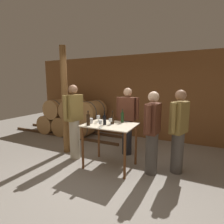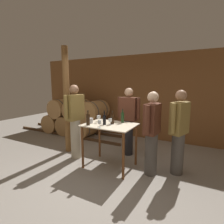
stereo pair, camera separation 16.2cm
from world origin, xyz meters
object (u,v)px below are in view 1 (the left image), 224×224
Objects in this scene: wine_bottle_right at (122,117)px; wine_glass_far_side at (110,120)px; wine_bottle_left at (105,119)px; wine_bottle_center at (112,119)px; person_visitor_with_scarf at (74,120)px; person_visitor_near_door at (179,130)px; person_visitor_bearded at (152,131)px; wine_bottle_far_left at (88,120)px; wine_glass_near_center at (98,117)px; wine_glass_near_right at (101,122)px; ice_bucket at (90,121)px; wooden_post at (65,101)px; wine_glass_near_left at (99,117)px; person_host at (127,120)px.

wine_bottle_right is 0.33m from wine_glass_far_side.
wine_bottle_center is (0.11, 0.15, -0.01)m from wine_bottle_left.
wine_bottle_left is 0.17× the size of person_visitor_with_scarf.
wine_bottle_left is 1.49m from person_visitor_near_door.
wine_bottle_right is 0.19× the size of person_visitor_bearded.
wine_glass_near_center is (0.05, 0.31, -0.01)m from wine_bottle_far_left.
wine_bottle_far_left reaches higher than wine_glass_near_right.
person_visitor_with_scarf reaches higher than wine_glass_near_center.
wine_bottle_far_left is at bearing -69.49° from ice_bucket.
ice_bucket is at bearing -172.03° from person_visitor_bearded.
wooden_post is 8.82× the size of wine_bottle_right.
wine_bottle_far_left is at bearing -26.65° from wooden_post.
person_visitor_bearded is (0.70, -0.18, -0.19)m from wine_bottle_right.
person_visitor_near_door is at bearing 6.06° from wine_glass_near_left.
wooden_post is 1.64× the size of person_visitor_bearded.
wine_bottle_right reaches higher than ice_bucket.
wine_glass_near_center is at bearing -154.22° from wine_bottle_right.
person_visitor_bearded reaches higher than ice_bucket.
wine_bottle_left is 0.91m from person_host.
wine_glass_near_center reaches higher than wine_glass_near_left.
ice_bucket is 0.07× the size of person_visitor_with_scarf.
wine_bottle_right is (0.25, 0.35, 0.01)m from wine_bottle_left.
person_visitor_bearded is at bearing -4.06° from wooden_post.
wine_bottle_far_left reaches higher than wine_bottle_center.
wine_bottle_left is at bearing -6.22° from person_visitor_with_scarf.
wine_bottle_left is at bearing -153.70° from wine_glass_far_side.
wine_bottle_right reaches higher than wine_glass_near_right.
person_host is (0.12, 1.14, -0.16)m from wine_glass_near_right.
wine_glass_far_side is (0.34, -0.06, -0.02)m from wine_glass_near_center.
wooden_post is 8.97× the size of wine_bottle_left.
person_host is at bearing 67.07° from wine_bottle_far_left.
ice_bucket is (-0.05, -0.27, -0.04)m from wine_glass_near_left.
wooden_post is 23.34× the size of ice_bucket.
wooden_post is 19.75× the size of wine_glass_far_side.
wine_glass_near_right is (0.05, -0.26, -0.00)m from wine_bottle_left.
wine_bottle_center is 0.90× the size of wine_bottle_right.
wine_glass_near_right is at bearing -12.63° from wine_bottle_far_left.
wooden_post reaches higher than wine_bottle_left.
wine_glass_near_right is (-0.20, -0.62, -0.01)m from wine_bottle_right.
person_visitor_bearded is at bearing 25.51° from wine_glass_near_right.
wine_bottle_far_left is 0.17× the size of person_visitor_with_scarf.
wine_glass_far_side is (0.39, 0.24, -0.02)m from wine_bottle_far_left.
wine_bottle_left is 1.94× the size of wine_glass_near_center.
wine_bottle_far_left is at bearing 167.37° from wine_glass_near_right.
person_visitor_with_scarf is (-1.12, -0.26, -0.13)m from wine_bottle_right.
wooden_post reaches higher than person_visitor_near_door.
wine_bottle_right is (0.15, 0.20, 0.02)m from wine_bottle_center.
wine_glass_near_left is 0.97× the size of wine_glass_far_side.
wine_glass_far_side is 0.87m from person_visitor_bearded.
person_host is at bearing 84.65° from wine_bottle_center.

